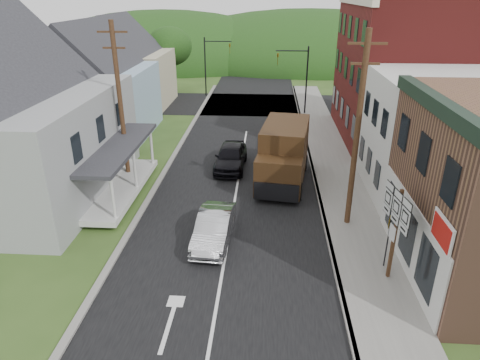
% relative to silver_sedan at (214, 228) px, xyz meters
% --- Properties ---
extents(ground, '(120.00, 120.00, 0.00)m').
position_rel_silver_sedan_xyz_m(ground, '(0.60, -1.58, -0.69)').
color(ground, '#2D4719').
rests_on(ground, ground).
extents(road, '(9.00, 90.00, 0.02)m').
position_rel_silver_sedan_xyz_m(road, '(0.60, 8.42, -0.69)').
color(road, black).
rests_on(road, ground).
extents(cross_road, '(60.00, 9.00, 0.02)m').
position_rel_silver_sedan_xyz_m(cross_road, '(0.60, 25.42, -0.69)').
color(cross_road, black).
rests_on(cross_road, ground).
extents(sidewalk_right, '(2.80, 55.00, 0.15)m').
position_rel_silver_sedan_xyz_m(sidewalk_right, '(6.50, 6.42, -0.61)').
color(sidewalk_right, slate).
rests_on(sidewalk_right, ground).
extents(curb_right, '(0.20, 55.00, 0.15)m').
position_rel_silver_sedan_xyz_m(curb_right, '(5.15, 6.42, -0.61)').
color(curb_right, slate).
rests_on(curb_right, ground).
extents(curb_left, '(0.30, 55.00, 0.12)m').
position_rel_silver_sedan_xyz_m(curb_left, '(-4.05, 6.42, -0.63)').
color(curb_left, slate).
rests_on(curb_left, ground).
extents(storefront_white, '(8.00, 7.00, 6.50)m').
position_rel_silver_sedan_xyz_m(storefront_white, '(11.90, 5.92, 2.56)').
color(storefront_white, silver).
rests_on(storefront_white, ground).
extents(storefront_red, '(8.00, 12.00, 10.00)m').
position_rel_silver_sedan_xyz_m(storefront_red, '(11.90, 15.42, 4.31)').
color(storefront_red, maroon).
rests_on(storefront_red, ground).
extents(house_gray, '(10.20, 12.24, 8.35)m').
position_rel_silver_sedan_xyz_m(house_gray, '(-11.40, 4.42, 3.55)').
color(house_gray, gray).
rests_on(house_gray, ground).
extents(house_blue, '(7.14, 8.16, 7.28)m').
position_rel_silver_sedan_xyz_m(house_blue, '(-10.40, 15.42, 3.01)').
color(house_blue, '#8DADC0').
rests_on(house_blue, ground).
extents(house_cream, '(7.14, 8.16, 7.28)m').
position_rel_silver_sedan_xyz_m(house_cream, '(-10.90, 24.42, 3.01)').
color(house_cream, '#B4AA8B').
rests_on(house_cream, ground).
extents(utility_pole_right, '(1.60, 0.26, 9.00)m').
position_rel_silver_sedan_xyz_m(utility_pole_right, '(6.20, 1.92, 3.97)').
color(utility_pole_right, '#472D19').
rests_on(utility_pole_right, ground).
extents(utility_pole_left, '(1.60, 0.26, 9.00)m').
position_rel_silver_sedan_xyz_m(utility_pole_left, '(-5.90, 6.42, 3.97)').
color(utility_pole_left, '#472D19').
rests_on(utility_pole_left, ground).
extents(traffic_signal_right, '(2.87, 0.20, 6.00)m').
position_rel_silver_sedan_xyz_m(traffic_signal_right, '(4.90, 21.92, 3.07)').
color(traffic_signal_right, black).
rests_on(traffic_signal_right, ground).
extents(traffic_signal_left, '(2.87, 0.20, 6.00)m').
position_rel_silver_sedan_xyz_m(traffic_signal_left, '(-3.70, 28.92, 3.07)').
color(traffic_signal_left, black).
rests_on(traffic_signal_left, ground).
extents(tree_left_c, '(5.80, 5.80, 8.41)m').
position_rel_silver_sedan_xyz_m(tree_left_c, '(-18.40, 18.42, 5.25)').
color(tree_left_c, '#382616').
rests_on(tree_left_c, ground).
extents(tree_left_d, '(4.80, 4.80, 6.94)m').
position_rel_silver_sedan_xyz_m(tree_left_d, '(-8.40, 30.42, 4.20)').
color(tree_left_d, '#382616').
rests_on(tree_left_d, ground).
extents(forested_ridge, '(90.00, 30.00, 16.00)m').
position_rel_silver_sedan_xyz_m(forested_ridge, '(0.60, 53.42, -0.69)').
color(forested_ridge, '#183810').
rests_on(forested_ridge, ground).
extents(silver_sedan, '(1.68, 4.24, 1.37)m').
position_rel_silver_sedan_xyz_m(silver_sedan, '(0.00, 0.00, 0.00)').
color(silver_sedan, '#B3B3B8').
rests_on(silver_sedan, ground).
extents(dark_sedan, '(1.98, 4.61, 1.55)m').
position_rel_silver_sedan_xyz_m(dark_sedan, '(0.00, 8.69, 0.09)').
color(dark_sedan, black).
rests_on(dark_sedan, ground).
extents(delivery_van, '(3.26, 6.37, 3.41)m').
position_rel_silver_sedan_xyz_m(delivery_van, '(3.23, 6.73, 1.04)').
color(delivery_van, black).
rests_on(delivery_van, ground).
extents(route_sign_cluster, '(0.38, 2.13, 3.74)m').
position_rel_silver_sedan_xyz_m(route_sign_cluster, '(7.04, -2.32, 1.89)').
color(route_sign_cluster, '#472D19').
rests_on(route_sign_cluster, sidewalk_right).
extents(warning_sign, '(0.26, 0.61, 2.35)m').
position_rel_silver_sedan_xyz_m(warning_sign, '(7.08, -1.62, 0.97)').
color(warning_sign, black).
rests_on(warning_sign, sidewalk_right).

